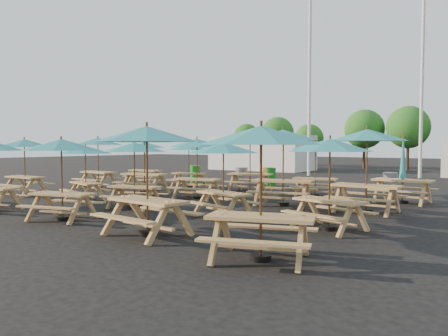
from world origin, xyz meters
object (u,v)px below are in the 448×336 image
Objects in this scene: waste_bin_2 at (268,177)px; picnic_unit_2 at (98,144)px; picnic_unit_1 at (24,146)px; picnic_unit_12 at (147,140)px; picnic_unit_11 at (250,144)px; picnic_unit_8 at (61,149)px; picnic_unit_7 at (189,149)px; picnic_unit_19 at (403,174)px; picnic_unit_14 at (283,139)px; picnic_unit_6 at (144,141)px; waste_bin_3 at (270,177)px; picnic_unit_16 at (261,142)px; picnic_unit_17 at (330,150)px; picnic_unit_5 at (85,152)px; picnic_unit_13 at (223,152)px; picnic_unit_10 at (197,146)px; waste_bin_0 at (195,174)px; waste_bin_4 at (390,184)px; picnic_unit_9 at (134,150)px; picnic_unit_3 at (145,147)px; picnic_unit_15 at (316,148)px; waste_bin_1 at (242,177)px; picnic_unit_18 at (367,139)px.

picnic_unit_2 is at bearing -136.98° from waste_bin_2.
picnic_unit_12 is at bearing -18.29° from picnic_unit_1.
picnic_unit_11 is 2.84× the size of waste_bin_2.
picnic_unit_8 is 2.79× the size of waste_bin_2.
picnic_unit_7 is 0.86× the size of picnic_unit_19.
picnic_unit_7 is at bearing 143.49° from picnic_unit_14.
picnic_unit_11 reaches higher than waste_bin_2.
waste_bin_3 is at bearing 57.31° from picnic_unit_6.
picnic_unit_17 is (-0.08, 3.31, -0.16)m from picnic_unit_16.
picnic_unit_5 is at bearing -41.89° from picnic_unit_2.
picnic_unit_13 is at bearing -73.95° from picnic_unit_11.
picnic_unit_5 is at bearing -94.33° from picnic_unit_7.
picnic_unit_10 is 7.57m from waste_bin_0.
waste_bin_2 is 5.85m from waste_bin_4.
picnic_unit_7 is 0.89× the size of picnic_unit_9.
picnic_unit_3 is 6.44m from picnic_unit_11.
picnic_unit_17 is at bearing -37.68° from waste_bin_0.
picnic_unit_15 is 8.59m from waste_bin_0.
picnic_unit_2 is at bearing 179.88° from picnic_unit_17.
picnic_unit_17 is (12.52, -6.16, -0.01)m from picnic_unit_3.
picnic_unit_2 reaches higher than picnic_unit_9.
picnic_unit_16 is (6.16, -9.45, -0.02)m from picnic_unit_11.
picnic_unit_5 reaches higher than waste_bin_4.
picnic_unit_3 is 6.86m from picnic_unit_5.
picnic_unit_6 is 2.88× the size of waste_bin_2.
picnic_unit_14 is 6.95m from waste_bin_2.
picnic_unit_17 is at bearing -1.61° from picnic_unit_1.
picnic_unit_5 is 0.93× the size of picnic_unit_15.
picnic_unit_17 is 14.21m from waste_bin_0.
picnic_unit_19 reaches higher than picnic_unit_16.
picnic_unit_10 is (6.38, 3.16, -0.00)m from picnic_unit_1.
picnic_unit_14 is at bearing 95.71° from picnic_unit_16.
picnic_unit_12 is (6.26, -3.06, 0.39)m from picnic_unit_5.
waste_bin_0 is 4.53m from waste_bin_2.
picnic_unit_11 is 5.98m from waste_bin_4.
waste_bin_1 is 1.36m from waste_bin_2.
picnic_unit_10 is (6.08, -3.20, 0.07)m from picnic_unit_3.
picnic_unit_19 is (6.67, 3.10, -0.96)m from picnic_unit_10.
waste_bin_0 is at bearing 119.07° from picnic_unit_7.
picnic_unit_19 is 7.43m from waste_bin_2.
waste_bin_0 is 3.24m from waste_bin_1.
waste_bin_3 is (2.75, 5.73, -1.74)m from picnic_unit_6.
waste_bin_1 is at bearing 95.31° from picnic_unit_10.
waste_bin_0 is (-4.70, 8.81, -1.40)m from picnic_unit_9.
waste_bin_1 is at bearing 57.93° from picnic_unit_1.
picnic_unit_15 reaches higher than waste_bin_1.
picnic_unit_9 is 4.43m from picnic_unit_12.
picnic_unit_2 reaches higher than waste_bin_2.
picnic_unit_3 is 10.90m from picnic_unit_8.
picnic_unit_6 reaches higher than picnic_unit_18.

